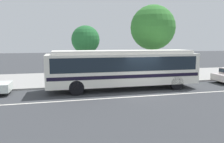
{
  "coord_description": "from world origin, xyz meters",
  "views": [
    {
      "loc": [
        -5.63,
        -13.64,
        3.51
      ],
      "look_at": [
        -1.83,
        1.99,
        1.3
      ],
      "focal_mm": 34.62,
      "sensor_mm": 36.0,
      "label": 1
    }
  ],
  "objects": [
    {
      "name": "ground_plane",
      "position": [
        0.0,
        0.0,
        0.0
      ],
      "size": [
        120.0,
        120.0,
        0.0
      ],
      "primitive_type": "plane",
      "color": "#383A3E"
    },
    {
      "name": "pedestrian_walking_along_curb",
      "position": [
        -0.96,
        4.12,
        1.07
      ],
      "size": [
        0.39,
        0.39,
        1.63
      ],
      "color": "#17314C",
      "rests_on": "sidewalk_slab"
    },
    {
      "name": "street_tree_near_stop",
      "position": [
        -3.35,
        5.58,
        3.66
      ],
      "size": [
        2.49,
        2.49,
        4.83
      ],
      "color": "brown",
      "rests_on": "sidewalk_slab"
    },
    {
      "name": "transit_bus",
      "position": [
        -1.04,
        1.57,
        1.68
      ],
      "size": [
        11.09,
        2.57,
        2.9
      ],
      "color": "white",
      "rests_on": "ground_plane"
    },
    {
      "name": "sidewalk_slab",
      "position": [
        0.0,
        6.92,
        0.06
      ],
      "size": [
        60.0,
        8.0,
        0.12
      ],
      "primitive_type": "cube",
      "color": "#989693",
      "rests_on": "ground_plane"
    },
    {
      "name": "lane_stripe_center",
      "position": [
        0.0,
        -0.8,
        0.0
      ],
      "size": [
        56.0,
        0.16,
        0.01
      ],
      "primitive_type": "cube",
      "color": "silver",
      "rests_on": "ground_plane"
    },
    {
      "name": "bus_stop_sign",
      "position": [
        3.35,
        3.55,
        1.65
      ],
      "size": [
        0.09,
        0.44,
        2.38
      ],
      "color": "gray",
      "rests_on": "sidewalk_slab"
    },
    {
      "name": "street_tree_mid_block",
      "position": [
        2.95,
        5.46,
        4.83
      ],
      "size": [
        4.18,
        4.18,
        6.82
      ],
      "color": "brown",
      "rests_on": "sidewalk_slab"
    },
    {
      "name": "pedestrian_waiting_near_sign",
      "position": [
        -1.84,
        3.47,
        1.13
      ],
      "size": [
        0.47,
        0.47,
        1.72
      ],
      "color": "navy",
      "rests_on": "sidewalk_slab"
    }
  ]
}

